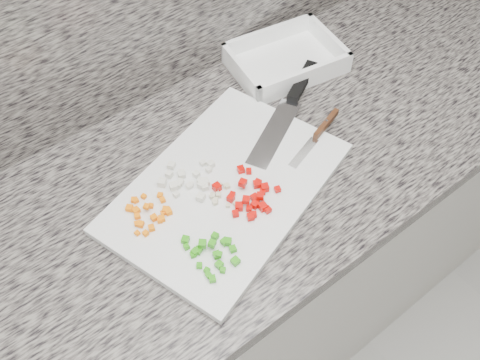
% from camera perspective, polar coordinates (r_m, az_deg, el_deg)
% --- Properties ---
extents(cabinet, '(3.92, 0.62, 0.86)m').
position_cam_1_polar(cabinet, '(1.50, -3.79, -11.94)').
color(cabinet, silver).
rests_on(cabinet, ground).
extents(countertop, '(3.96, 0.64, 0.04)m').
position_cam_1_polar(countertop, '(1.12, -4.99, -1.75)').
color(countertop, slate).
rests_on(countertop, cabinet).
extents(cutting_board, '(0.56, 0.46, 0.02)m').
position_cam_1_polar(cutting_board, '(1.09, -1.47, -0.76)').
color(cutting_board, silver).
rests_on(cutting_board, countertop).
extents(carrot_pile, '(0.09, 0.09, 0.02)m').
position_cam_1_polar(carrot_pile, '(1.05, -9.67, -3.48)').
color(carrot_pile, orange).
rests_on(carrot_pile, cutting_board).
extents(onion_pile, '(0.13, 0.12, 0.01)m').
position_cam_1_polar(onion_pile, '(1.09, -5.55, -0.01)').
color(onion_pile, silver).
rests_on(onion_pile, cutting_board).
extents(green_pepper_pile, '(0.09, 0.11, 0.02)m').
position_cam_1_polar(green_pepper_pile, '(0.99, -3.03, -7.63)').
color(green_pepper_pile, '#26920D').
rests_on(green_pepper_pile, cutting_board).
extents(red_pepper_pile, '(0.12, 0.13, 0.02)m').
position_cam_1_polar(red_pepper_pile, '(1.06, 0.98, -1.64)').
color(red_pepper_pile, '#C40702').
rests_on(red_pepper_pile, cutting_board).
extents(garlic_pile, '(0.05, 0.07, 0.01)m').
position_cam_1_polar(garlic_pile, '(1.07, -2.13, -1.63)').
color(garlic_pile, beige).
rests_on(garlic_pile, cutting_board).
extents(chef_knife, '(0.33, 0.20, 0.02)m').
position_cam_1_polar(chef_knife, '(1.26, 5.69, 8.72)').
color(chef_knife, silver).
rests_on(chef_knife, cutting_board).
extents(paring_knife, '(0.19, 0.07, 0.02)m').
position_cam_1_polar(paring_knife, '(1.19, 8.59, 5.21)').
color(paring_knife, silver).
rests_on(paring_knife, cutting_board).
extents(tray, '(0.29, 0.23, 0.06)m').
position_cam_1_polar(tray, '(1.36, 4.86, 12.59)').
color(tray, white).
rests_on(tray, countertop).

